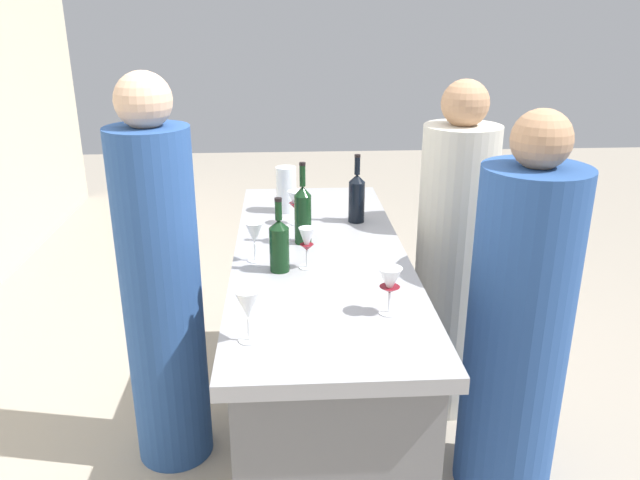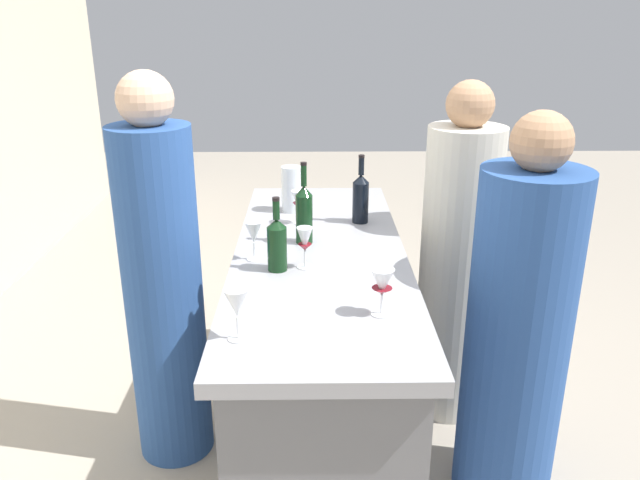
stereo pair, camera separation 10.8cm
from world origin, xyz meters
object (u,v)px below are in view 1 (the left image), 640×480
Objects in this scene: wine_glass_near_left at (390,283)px; wine_glass_near_center at (307,242)px; person_left_guest at (518,329)px; wine_glass_far_left at (248,306)px; wine_glass_far_center at (254,235)px; wine_glass_near_right at (296,202)px; water_pitcher at (286,189)px; wine_bottle_leftmost_dark_green at (279,244)px; person_center_guest at (452,266)px; wine_bottle_center_near_black at (357,197)px; person_right_guest at (162,293)px; wine_bottle_second_left_dark_green at (303,213)px.

wine_glass_near_center is (0.38, 0.25, -0.00)m from wine_glass_near_left.
wine_glass_far_left is at bearing 8.52° from person_left_guest.
wine_glass_near_left is 0.64m from wine_glass_far_center.
wine_glass_near_right is 0.10× the size of person_left_guest.
wine_glass_far_left is at bearing 160.34° from wine_glass_near_center.
wine_bottle_leftmost_dark_green is at bearing 177.42° from water_pitcher.
person_left_guest is at bearing -127.09° from wine_glass_near_right.
wine_glass_near_left is 0.10× the size of person_center_guest.
person_left_guest is (-0.09, -0.89, -0.33)m from wine_bottle_leftmost_dark_green.
wine_glass_far_center is at bearing 168.33° from water_pitcher.
wine_glass_near_left is at bearing -163.71° from water_pitcher.
wine_bottle_center_near_black reaches higher than wine_glass_far_center.
person_center_guest is 0.96× the size of person_right_guest.
wine_glass_near_center reaches higher than wine_glass_far_center.
wine_glass_near_left is 0.46m from wine_glass_far_left.
wine_bottle_second_left_dark_green is 2.10× the size of wine_glass_far_left.
wine_bottle_center_near_black is 0.58m from wine_glass_near_center.
wine_glass_near_right is at bearing -7.78° from wine_bottle_leftmost_dark_green.
wine_bottle_center_near_black reaches higher than wine_glass_near_center.
wine_glass_far_center is at bearing 135.11° from wine_bottle_center_near_black.
person_right_guest reaches higher than wine_glass_far_left.
wine_glass_near_right is 0.19m from water_pitcher.
person_center_guest reaches higher than wine_glass_far_center.
wine_glass_near_center is at bearing -19.66° from wine_glass_far_left.
person_right_guest is at bearing 136.81° from water_pitcher.
wine_bottle_leftmost_dark_green is at bearing 43.59° from wine_glass_near_left.
wine_bottle_leftmost_dark_green reaches higher than wine_glass_far_left.
wine_glass_near_right is 0.78m from person_center_guest.
wine_glass_near_left is at bearing -48.92° from person_right_guest.
wine_glass_near_left is at bearing -158.90° from wine_bottle_second_left_dark_green.
wine_bottle_leftmost_dark_green is at bearing -9.87° from wine_glass_far_left.
wine_bottle_second_left_dark_green is 2.14× the size of wine_glass_near_center.
water_pitcher is (0.71, -0.03, 0.00)m from wine_bottle_leftmost_dark_green.
wine_glass_near_left is at bearing -179.96° from wine_bottle_center_near_black.
wine_bottle_center_near_black is at bearing -44.89° from wine_glass_far_center.
wine_glass_near_center is 0.51m from wine_glass_near_right.
water_pitcher is at bearing 12.38° from wine_glass_near_right.
wine_glass_near_center is (0.02, -0.10, -0.00)m from wine_bottle_leftmost_dark_green.
water_pitcher is (0.43, 0.06, -0.02)m from wine_bottle_second_left_dark_green.
wine_glass_far_left is at bearing 174.33° from water_pitcher.
wine_glass_near_center is 0.57m from wine_glass_far_left.
water_pitcher is 0.85m from person_center_guest.
wine_glass_near_center is at bearing -22.80° from person_left_guest.
person_center_guest is at bearing -57.01° from wine_glass_near_center.
wine_bottle_second_left_dark_green is at bearing -13.07° from wine_glass_far_left.
wine_glass_near_center is 0.98× the size of wine_glass_far_left.
wine_glass_far_center is (0.62, 0.00, -0.01)m from wine_glass_far_left.
wine_glass_near_left is 0.10× the size of person_left_guest.
wine_glass_near_left is at bearing -147.42° from wine_glass_near_center.
water_pitcher is at bearing -7.03° from person_center_guest.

